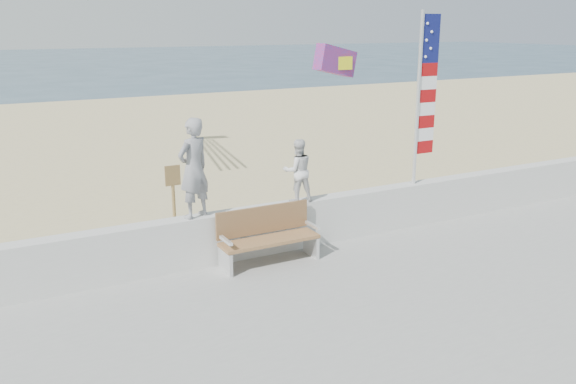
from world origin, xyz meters
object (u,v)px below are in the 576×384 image
(adult, at_px, (194,168))
(flag, at_px, (423,91))
(bench, at_px, (267,235))
(child, at_px, (298,171))

(adult, distance_m, flag, 5.05)
(bench, bearing_deg, flag, 6.85)
(adult, bearing_deg, bench, 135.96)
(bench, xyz_separation_m, flag, (3.78, 0.45, 2.30))
(flag, bearing_deg, child, 179.99)
(child, bearing_deg, bench, 37.14)
(adult, relative_size, bench, 0.96)
(bench, bearing_deg, adult, 158.61)
(child, relative_size, bench, 0.66)
(adult, bearing_deg, flag, 157.35)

